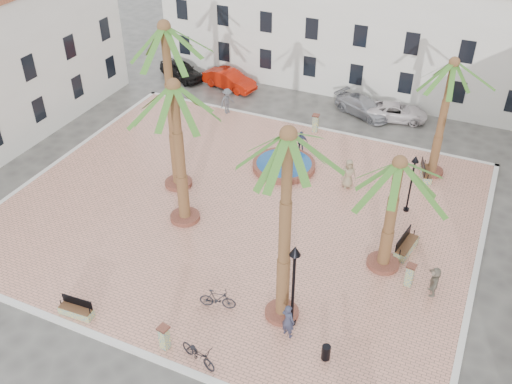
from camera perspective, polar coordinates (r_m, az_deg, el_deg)
ground at (r=32.82m, az=-1.59°, el=-1.87°), size 120.00×120.00×0.00m
plaza at (r=32.78m, az=-1.59°, el=-1.77°), size 26.00×22.00×0.15m
kerb_n at (r=41.38m, az=5.07°, el=6.59°), size 26.30×0.30×0.16m
kerb_s at (r=26.04m, az=-12.52°, el=-15.05°), size 26.30×0.30×0.16m
kerb_e at (r=30.66m, az=21.08°, el=-7.67°), size 0.30×22.30×0.16m
kerb_w at (r=39.32m, az=-18.95°, el=3.03°), size 0.30×22.30×0.16m
building_north at (r=47.46m, az=9.27°, el=16.26°), size 30.40×7.40×9.50m
fountain at (r=36.18m, az=2.82°, el=2.81°), size 3.99×3.99×2.06m
palm_nw at (r=31.00m, az=-9.02°, el=14.31°), size 5.37×5.37×10.15m
palm_sw at (r=28.44m, az=-8.12°, el=8.85°), size 5.36×5.36×8.44m
palm_s at (r=21.30m, az=3.18°, el=3.58°), size 5.07×5.07×9.75m
palm_e at (r=26.58m, az=13.95°, el=1.34°), size 5.30×5.30×6.44m
palm_ne at (r=34.54m, az=18.97°, el=10.94°), size 4.65×4.65×7.62m
bench_s at (r=27.73m, az=-17.53°, el=-11.23°), size 1.69×0.61×0.88m
bench_e at (r=30.64m, az=14.77°, el=-5.32°), size 0.95×2.07×1.05m
bench_ne at (r=36.81m, az=16.59°, el=1.82°), size 1.04×1.87×0.95m
lamppost_s at (r=24.19m, az=3.82°, el=-8.07°), size 0.49×0.49×4.52m
lamppost_e at (r=32.33m, az=15.40°, el=1.72°), size 0.40×0.40×3.64m
bollard_se at (r=25.24m, az=-9.16°, el=-14.13°), size 0.50×0.50×1.24m
bollard_n at (r=40.29m, az=5.97°, el=6.90°), size 0.49×0.49×1.30m
bollard_e at (r=28.55m, az=15.13°, el=-7.98°), size 0.49×0.49×1.24m
litter_bin at (r=24.94m, az=7.01°, el=-15.64°), size 0.38×0.38×0.73m
cyclist_a at (r=25.24m, az=3.23°, el=-12.72°), size 0.75×0.61×1.80m
bicycle_a at (r=24.67m, az=-5.78°, el=-15.79°), size 2.03×1.22×1.01m
bicycle_b at (r=26.67m, az=-3.86°, el=-10.63°), size 1.79×0.89×1.04m
pedestrian_fountain_a at (r=34.47m, az=9.23°, el=1.82°), size 1.08×0.99×1.86m
pedestrian_fountain_b at (r=37.68m, az=4.49°, el=5.03°), size 0.97×0.59×1.55m
pedestrian_north at (r=42.53m, az=-2.89°, el=9.08°), size 1.15×1.43×1.93m
pedestrian_east at (r=28.33m, az=17.40°, el=-8.49°), size 0.74×1.52×1.57m
car_black at (r=48.98m, az=-7.46°, el=11.98°), size 4.72×3.29×1.49m
car_red at (r=46.90m, az=-2.67°, el=11.17°), size 4.79×2.51×1.50m
car_silver at (r=43.43m, az=10.65°, el=8.41°), size 4.90×3.53×1.32m
car_white at (r=43.25m, az=13.84°, el=7.81°), size 4.86×3.02×1.25m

